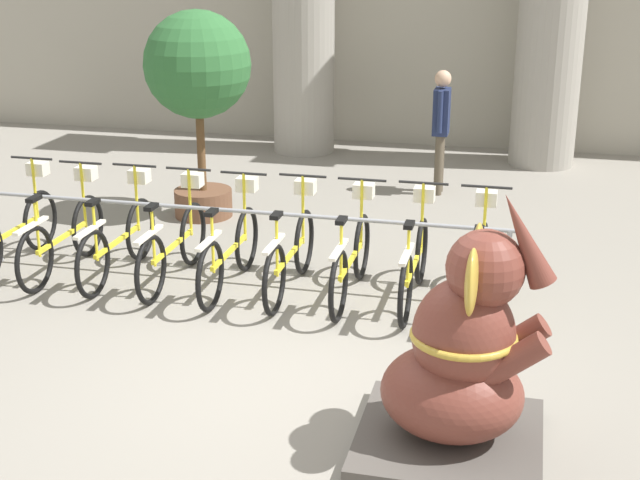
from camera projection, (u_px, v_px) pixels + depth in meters
ground_plane at (289, 385)px, 6.91m from camera, size 60.00×60.00×0.00m
bike_rack at (234, 222)px, 8.74m from camera, size 5.40×0.05×0.77m
bicycle_0 at (15, 228)px, 9.28m from camera, size 0.48×1.75×1.06m
bicycle_1 at (64, 234)px, 9.10m from camera, size 0.48×1.75×1.06m
bicycle_2 at (119, 238)px, 8.99m from camera, size 0.48×1.75×1.06m
bicycle_3 at (174, 243)px, 8.84m from camera, size 0.48×1.75×1.06m
bicycle_4 at (231, 248)px, 8.68m from camera, size 0.48×1.75×1.06m
bicycle_5 at (291, 251)px, 8.60m from camera, size 0.48×1.75×1.06m
bicycle_6 at (352, 257)px, 8.46m from camera, size 0.48×1.75×1.06m
bicycle_7 at (415, 261)px, 8.34m from camera, size 0.48×1.75×1.06m
bicycle_8 at (479, 267)px, 8.21m from camera, size 0.48×1.75×1.06m
elephant_statue at (461, 366)px, 5.84m from camera, size 1.23×1.23×1.86m
person_pedestrian at (441, 121)px, 11.67m from camera, size 0.22×0.47×1.64m
potted_tree at (198, 76)px, 10.47m from camera, size 1.27×1.27×2.49m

